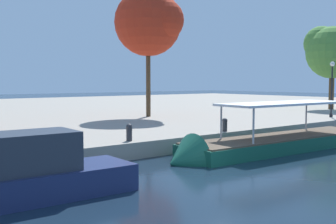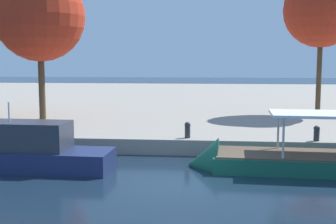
# 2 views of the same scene
# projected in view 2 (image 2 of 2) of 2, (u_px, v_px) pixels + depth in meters

# --- Properties ---
(ground_plane) EXTENTS (220.00, 220.00, 0.00)m
(ground_plane) POSITION_uv_depth(u_px,v_px,m) (181.00, 187.00, 17.31)
(ground_plane) COLOR #142333
(dock_promenade) EXTENTS (120.00, 55.00, 0.83)m
(dock_promenade) POSITION_uv_depth(u_px,v_px,m) (201.00, 100.00, 50.02)
(dock_promenade) COLOR gray
(dock_promenade) RESTS_ON ground_plane
(mooring_bollard_1) EXTENTS (0.32, 0.32, 0.80)m
(mooring_bollard_1) POSITION_uv_depth(u_px,v_px,m) (317.00, 133.00, 22.57)
(mooring_bollard_1) COLOR #2D2D33
(mooring_bollard_1) RESTS_ON dock_promenade
(mooring_bollard_2) EXTENTS (0.32, 0.32, 0.87)m
(mooring_bollard_2) POSITION_uv_depth(u_px,v_px,m) (188.00, 129.00, 23.44)
(mooring_bollard_2) COLOR #2D2D33
(mooring_bollard_2) RESTS_ON dock_promenade
(tree_2) EXTENTS (5.59, 5.92, 10.63)m
(tree_2) POSITION_uv_depth(u_px,v_px,m) (324.00, 9.00, 32.44)
(tree_2) COLOR #4C3823
(tree_2) RESTS_ON dock_promenade
(tree_4) EXTENTS (6.40, 6.42, 10.20)m
(tree_4) POSITION_uv_depth(u_px,v_px,m) (36.00, 18.00, 30.69)
(tree_4) COLOR #4C3823
(tree_4) RESTS_ON dock_promenade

